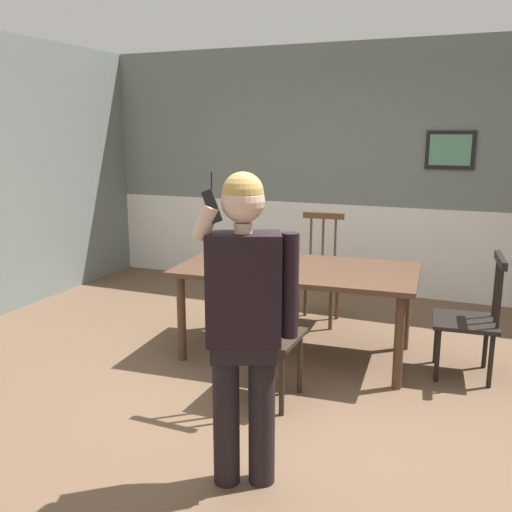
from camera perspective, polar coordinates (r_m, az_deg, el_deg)
name	(u,v)px	position (r m, az deg, el deg)	size (l,w,h in m)	color
ground_plane	(286,394)	(4.18, 2.99, -13.67)	(7.32, 7.32, 0.00)	brown
room_back_partition	(373,176)	(6.55, 11.67, 7.88)	(6.66, 0.17, 2.78)	slate
dining_table	(297,276)	(4.65, 4.15, -2.05)	(1.99, 1.14, 0.75)	#4C3323
chair_near_window	(319,273)	(5.53, 6.36, -1.68)	(0.43, 0.43, 1.06)	#513823
chair_by_doorway	(264,333)	(3.88, 0.83, -7.71)	(0.46, 0.46, 1.07)	#2D2319
chair_at_table_head	(470,318)	(4.59, 20.74, -5.87)	(0.51, 0.51, 0.95)	black
person_figure	(245,314)	(2.86, -1.12, -5.90)	(0.49, 0.34, 1.65)	black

